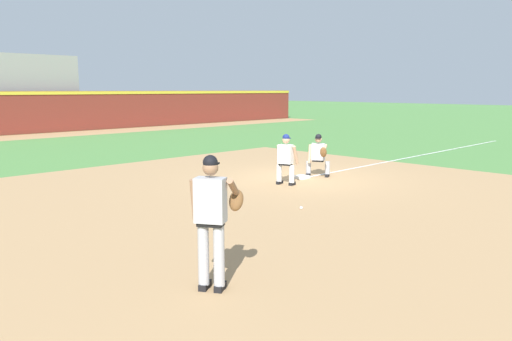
# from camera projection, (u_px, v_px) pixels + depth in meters

# --- Properties ---
(ground_plane) EXTENTS (160.00, 160.00, 0.00)m
(ground_plane) POSITION_uv_depth(u_px,v_px,m) (302.00, 179.00, 15.31)
(ground_plane) COLOR #518942
(infield_dirt_patch) EXTENTS (18.00, 18.00, 0.01)m
(infield_dirt_patch) POSITION_uv_depth(u_px,v_px,m) (274.00, 213.00, 11.05)
(infield_dirt_patch) COLOR tan
(infield_dirt_patch) RESTS_ON ground
(warning_track_strip) EXTENTS (48.00, 3.20, 0.01)m
(warning_track_strip) POSITION_uv_depth(u_px,v_px,m) (40.00, 136.00, 29.30)
(warning_track_strip) COLOR tan
(warning_track_strip) RESTS_ON ground
(foul_line_stripe) EXTENTS (15.98, 0.10, 0.00)m
(foul_line_stripe) POSITION_uv_depth(u_px,v_px,m) (425.00, 155.00, 20.87)
(foul_line_stripe) COLOR white
(foul_line_stripe) RESTS_ON ground
(first_base_bag) EXTENTS (0.38, 0.38, 0.09)m
(first_base_bag) POSITION_uv_depth(u_px,v_px,m) (302.00, 177.00, 15.30)
(first_base_bag) COLOR white
(first_base_bag) RESTS_ON ground
(baseball) EXTENTS (0.07, 0.07, 0.07)m
(baseball) POSITION_uv_depth(u_px,v_px,m) (301.00, 208.00, 11.37)
(baseball) COLOR white
(baseball) RESTS_ON ground
(pitcher) EXTENTS (0.84, 0.57, 1.86)m
(pitcher) POSITION_uv_depth(u_px,v_px,m) (213.00, 214.00, 6.66)
(pitcher) COLOR black
(pitcher) RESTS_ON ground
(first_baseman) EXTENTS (0.82, 1.02, 1.34)m
(first_baseman) POSITION_uv_depth(u_px,v_px,m) (318.00, 154.00, 15.51)
(first_baseman) COLOR black
(first_baseman) RESTS_ON ground
(baserunner) EXTENTS (0.55, 0.66, 1.46)m
(baserunner) POSITION_uv_depth(u_px,v_px,m) (286.00, 157.00, 14.18)
(baserunner) COLOR black
(baserunner) RESTS_ON ground
(outfield_wall) EXTENTS (48.00, 0.54, 2.60)m
(outfield_wall) POSITION_uv_depth(u_px,v_px,m) (25.00, 111.00, 30.47)
(outfield_wall) COLOR maroon
(outfield_wall) RESTS_ON ground
(stadium_seating_block) EXTENTS (7.83, 4.20, 4.90)m
(stadium_seating_block) POSITION_uv_depth(u_px,v_px,m) (7.00, 93.00, 32.32)
(stadium_seating_block) COLOR gray
(stadium_seating_block) RESTS_ON ground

